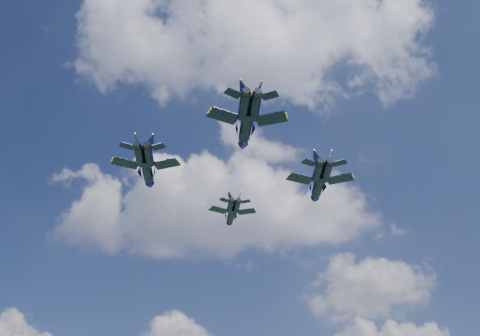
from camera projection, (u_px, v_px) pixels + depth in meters
name	position (u px, v px, depth m)	size (l,w,h in m)	color
jet_lead	(231.00, 215.00, 121.97)	(10.61, 14.19, 3.34)	black
jet_left	(147.00, 171.00, 105.26)	(13.30, 17.38, 4.11)	black
jet_right	(318.00, 186.00, 108.50)	(13.60, 17.65, 4.19)	black
jet_slot	(246.00, 127.00, 93.56)	(13.82, 18.30, 4.31)	black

